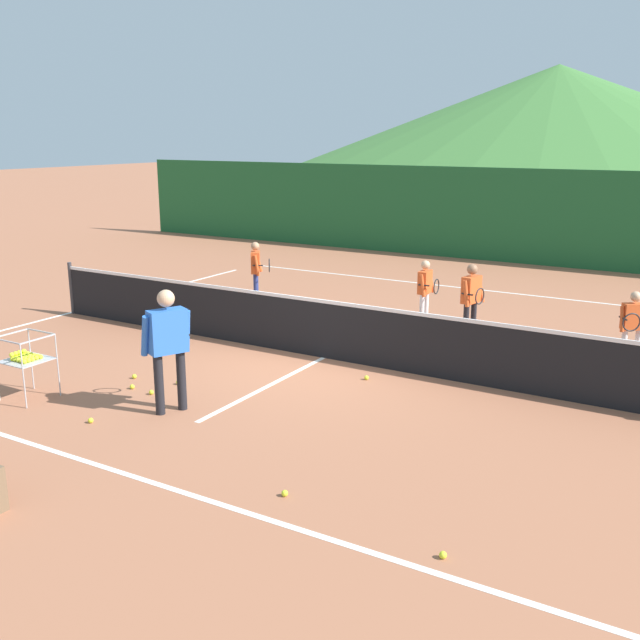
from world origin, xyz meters
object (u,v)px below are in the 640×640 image
Objects in this scene: tennis_ball_0 at (178,382)px; tennis_ball_2 at (154,334)px; student_3 at (633,322)px; tennis_ball_1 at (151,392)px; ball_cart at (26,358)px; student_1 at (425,286)px; tennis_ball_11 at (366,378)px; tennis_ball_3 at (169,344)px; tennis_ball_10 at (285,493)px; tennis_ball_5 at (443,555)px; student_2 at (471,295)px; tennis_ball_6 at (91,420)px; tennis_ball_4 at (134,376)px; tennis_net at (324,328)px; instructor at (168,339)px; tennis_ball_7 at (132,387)px; student_0 at (256,266)px.

tennis_ball_0 is 2.78m from tennis_ball_2.
tennis_ball_1 is at bearing -139.08° from student_3.
ball_cart reaches higher than tennis_ball_0.
tennis_ball_11 is (0.52, -3.43, -0.71)m from student_1.
tennis_ball_10 is at bearing -36.57° from tennis_ball_3.
tennis_ball_5 and tennis_ball_10 have the same top height.
tennis_ball_3 is 5.80m from tennis_ball_10.
tennis_ball_10 is at bearing -86.96° from student_2.
tennis_ball_11 is (-0.92, 3.61, 0.00)m from tennis_ball_10.
tennis_ball_6 is 3.19m from tennis_ball_10.
tennis_ball_4 is at bearing -53.81° from tennis_ball_2.
tennis_ball_4 is at bearing -144.67° from student_3.
student_3 reaches higher than tennis_net.
tennis_ball_7 is at bearing 161.54° from instructor.
tennis_ball_1 is at bearing -69.21° from student_0.
tennis_ball_3 is (0.67, -0.34, 0.00)m from tennis_ball_2.
tennis_ball_0 is at bearing 46.43° from ball_cart.
tennis_ball_1 and tennis_ball_5 have the same top height.
tennis_ball_0 is 0.76m from tennis_ball_4.
student_3 reaches higher than tennis_ball_11.
tennis_ball_2 is at bearing 140.35° from tennis_ball_0.
tennis_ball_2 is 1.00× the size of tennis_ball_10.
tennis_ball_5 is 1.00× the size of tennis_ball_7.
instructor is 1.25× the size of student_0.
tennis_ball_2 is 1.00× the size of tennis_ball_11.
tennis_ball_11 is (4.38, -3.34, -0.76)m from student_0.
student_1 reaches higher than tennis_ball_10.
student_0 reaches higher than tennis_ball_4.
tennis_ball_4 is (-0.70, 0.38, 0.00)m from tennis_ball_1.
student_3 is at bearing 69.82° from tennis_ball_10.
tennis_ball_4 is (0.66, 1.34, -0.55)m from ball_cart.
tennis_ball_0 is (-1.75, -5.01, -0.71)m from student_1.
student_1 reaches higher than tennis_ball_2.
tennis_ball_2 and tennis_ball_7 have the same top height.
student_3 reaches higher than tennis_ball_5.
tennis_ball_10 is (1.44, -7.04, -0.71)m from student_1.
student_1 is at bearing 1.24° from student_0.
tennis_ball_7 is at bearing -61.86° from tennis_ball_3.
student_2 is 5.88m from tennis_ball_4.
tennis_ball_1 is (-1.80, -5.53, -0.71)m from student_1.
student_2 is 2.67m from student_3.
tennis_ball_11 is at bearing 104.33° from tennis_ball_10.
student_0 is 19.35× the size of tennis_ball_0.
tennis_ball_4 is (-1.38, 0.71, -0.95)m from instructor.
student_3 is 17.57× the size of tennis_ball_1.
tennis_ball_5 is at bearing -66.08° from student_1.
tennis_ball_11 is (-0.58, -2.87, -0.78)m from student_2.
tennis_ball_5 is at bearing -72.40° from student_2.
tennis_ball_6 is (1.42, -0.20, -0.55)m from ball_cart.
tennis_ball_6 is (1.49, -3.11, 0.00)m from tennis_ball_3.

